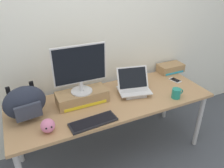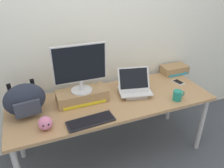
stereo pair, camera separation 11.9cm
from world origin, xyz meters
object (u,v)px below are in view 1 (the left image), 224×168
(open_laptop, at_px, (134,89))
(toner_box_yellow, at_px, (82,97))
(coffee_mug, at_px, (176,93))
(cell_phone, at_px, (175,80))
(plush_toy, at_px, (48,126))
(toner_box_cyan, at_px, (170,68))
(messenger_backpack, at_px, (25,103))
(desktop_monitor, at_px, (80,68))
(external_keyboard, at_px, (93,122))

(open_laptop, bearing_deg, toner_box_yellow, -174.17)
(coffee_mug, xyz_separation_m, cell_phone, (0.24, 0.30, -0.05))
(open_laptop, xyz_separation_m, plush_toy, (-0.94, -0.24, 0.00))
(plush_toy, height_order, toner_box_cyan, plush_toy)
(toner_box_yellow, distance_m, messenger_backpack, 0.53)
(desktop_monitor, distance_m, cell_phone, 1.20)
(toner_box_yellow, distance_m, coffee_mug, 0.96)
(desktop_monitor, bearing_deg, plush_toy, -141.21)
(external_keyboard, bearing_deg, plush_toy, 168.55)
(plush_toy, bearing_deg, external_keyboard, -8.07)
(open_laptop, xyz_separation_m, messenger_backpack, (-1.07, 0.04, 0.10))
(open_laptop, bearing_deg, toner_box_cyan, 34.13)
(toner_box_yellow, distance_m, desktop_monitor, 0.31)
(external_keyboard, relative_size, messenger_backpack, 1.11)
(toner_box_yellow, height_order, desktop_monitor, desktop_monitor)
(desktop_monitor, bearing_deg, coffee_mug, -18.44)
(cell_phone, relative_size, toner_box_cyan, 0.47)
(plush_toy, bearing_deg, toner_box_yellow, 37.45)
(toner_box_yellow, relative_size, messenger_backpack, 1.30)
(messenger_backpack, distance_m, coffee_mug, 1.46)
(toner_box_cyan, bearing_deg, desktop_monitor, -170.36)
(open_laptop, relative_size, coffee_mug, 2.84)
(desktop_monitor, distance_m, coffee_mug, 1.01)
(external_keyboard, bearing_deg, messenger_backpack, 143.15)
(plush_toy, bearing_deg, messenger_backpack, 114.96)
(desktop_monitor, distance_m, external_keyboard, 0.51)
(toner_box_yellow, bearing_deg, messenger_backpack, -177.59)
(desktop_monitor, distance_m, toner_box_cyan, 1.30)
(toner_box_yellow, distance_m, open_laptop, 0.55)
(toner_box_yellow, distance_m, toner_box_cyan, 1.26)
(desktop_monitor, distance_m, messenger_backpack, 0.57)
(external_keyboard, bearing_deg, toner_box_cyan, 20.68)
(external_keyboard, distance_m, messenger_backpack, 0.62)
(toner_box_yellow, bearing_deg, external_keyboard, -93.41)
(messenger_backpack, bearing_deg, open_laptop, -8.74)
(desktop_monitor, xyz_separation_m, toner_box_cyan, (1.24, 0.21, -0.32))
(coffee_mug, bearing_deg, external_keyboard, -178.25)
(external_keyboard, distance_m, coffee_mug, 0.92)
(plush_toy, bearing_deg, open_laptop, 14.13)
(cell_phone, xyz_separation_m, toner_box_cyan, (0.10, 0.23, 0.04))
(open_laptop, relative_size, plush_toy, 3.18)
(desktop_monitor, relative_size, plush_toy, 4.29)
(desktop_monitor, xyz_separation_m, coffee_mug, (0.90, -0.33, -0.32))
(desktop_monitor, bearing_deg, external_keyboard, -91.98)
(desktop_monitor, bearing_deg, toner_box_yellow, 89.45)
(open_laptop, xyz_separation_m, coffee_mug, (0.35, -0.26, -0.00))
(desktop_monitor, relative_size, toner_box_cyan, 1.58)
(external_keyboard, relative_size, plush_toy, 3.63)
(toner_box_yellow, height_order, toner_box_cyan, toner_box_yellow)
(toner_box_yellow, xyz_separation_m, plush_toy, (-0.39, -0.30, -0.00))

